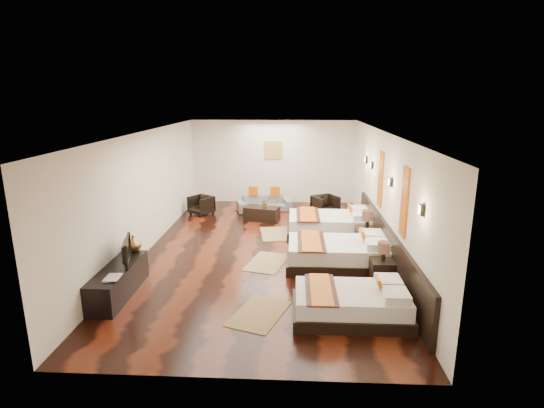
# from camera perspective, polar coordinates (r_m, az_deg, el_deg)

# --- Properties ---
(floor) EXTENTS (5.50, 9.50, 0.01)m
(floor) POSITION_cam_1_polar(r_m,az_deg,el_deg) (10.18, -1.16, -6.22)
(floor) COLOR black
(floor) RESTS_ON ground
(ceiling) EXTENTS (5.50, 9.50, 0.01)m
(ceiling) POSITION_cam_1_polar(r_m,az_deg,el_deg) (9.56, -1.24, 9.69)
(ceiling) COLOR white
(ceiling) RESTS_ON floor
(back_wall) EXTENTS (5.50, 0.01, 2.80)m
(back_wall) POSITION_cam_1_polar(r_m,az_deg,el_deg) (14.43, 0.16, 5.70)
(back_wall) COLOR silver
(back_wall) RESTS_ON floor
(left_wall) EXTENTS (0.01, 9.50, 2.80)m
(left_wall) POSITION_cam_1_polar(r_m,az_deg,el_deg) (10.34, -16.59, 1.59)
(left_wall) COLOR silver
(left_wall) RESTS_ON floor
(right_wall) EXTENTS (0.01, 9.50, 2.80)m
(right_wall) POSITION_cam_1_polar(r_m,az_deg,el_deg) (9.96, 14.79, 1.25)
(right_wall) COLOR silver
(right_wall) RESTS_ON floor
(headboard_panel) EXTENTS (0.08, 6.60, 0.90)m
(headboard_panel) POSITION_cam_1_polar(r_m,az_deg,el_deg) (9.47, 15.14, -5.46)
(headboard_panel) COLOR black
(headboard_panel) RESTS_ON floor
(bed_near) EXTENTS (1.91, 1.20, 0.73)m
(bed_near) POSITION_cam_1_polar(r_m,az_deg,el_deg) (7.32, 10.76, -13.00)
(bed_near) COLOR black
(bed_near) RESTS_ON floor
(bed_mid) EXTENTS (2.21, 1.39, 0.84)m
(bed_mid) POSITION_cam_1_polar(r_m,az_deg,el_deg) (9.27, 9.03, -6.61)
(bed_mid) COLOR black
(bed_mid) RESTS_ON floor
(bed_far) EXTENTS (2.23, 1.40, 0.85)m
(bed_far) POSITION_cam_1_polar(r_m,az_deg,el_deg) (11.23, 7.96, -2.79)
(bed_far) COLOR black
(bed_far) RESTS_ON floor
(nightstand_a) EXTENTS (0.44, 0.44, 0.87)m
(nightstand_a) POSITION_cam_1_polar(r_m,az_deg,el_deg) (8.59, 14.64, -8.54)
(nightstand_a) COLOR black
(nightstand_a) RESTS_ON floor
(nightstand_b) EXTENTS (0.50, 0.50, 0.99)m
(nightstand_b) POSITION_cam_1_polar(r_m,az_deg,el_deg) (10.30, 12.61, -4.28)
(nightstand_b) COLOR black
(nightstand_b) RESTS_ON floor
(jute_mat_near) EXTENTS (1.11, 1.38, 0.01)m
(jute_mat_near) POSITION_cam_1_polar(r_m,az_deg,el_deg) (7.40, -1.71, -14.52)
(jute_mat_near) COLOR olive
(jute_mat_near) RESTS_ON floor
(jute_mat_mid) EXTENTS (1.03, 1.35, 0.01)m
(jute_mat_mid) POSITION_cam_1_polar(r_m,az_deg,el_deg) (9.45, -0.68, -7.87)
(jute_mat_mid) COLOR olive
(jute_mat_mid) RESTS_ON floor
(jute_mat_far) EXTENTS (0.92, 1.30, 0.01)m
(jute_mat_far) POSITION_cam_1_polar(r_m,az_deg,el_deg) (11.32, 0.45, -4.03)
(jute_mat_far) COLOR olive
(jute_mat_far) RESTS_ON floor
(tv_console) EXTENTS (0.50, 1.80, 0.55)m
(tv_console) POSITION_cam_1_polar(r_m,az_deg,el_deg) (8.39, -19.99, -9.75)
(tv_console) COLOR black
(tv_console) RESTS_ON floor
(tv) EXTENTS (0.34, 0.83, 0.48)m
(tv) POSITION_cam_1_polar(r_m,az_deg,el_deg) (8.36, -19.45, -6.01)
(tv) COLOR black
(tv) RESTS_ON tv_console
(book) EXTENTS (0.27, 0.35, 0.03)m
(book) POSITION_cam_1_polar(r_m,az_deg,el_deg) (7.87, -21.56, -9.24)
(book) COLOR black
(book) RESTS_ON tv_console
(figurine) EXTENTS (0.37, 0.37, 0.33)m
(figurine) POSITION_cam_1_polar(r_m,az_deg,el_deg) (8.95, -18.22, -5.07)
(figurine) COLOR brown
(figurine) RESTS_ON tv_console
(sofa) EXTENTS (1.83, 1.12, 0.50)m
(sofa) POSITION_cam_1_polar(r_m,az_deg,el_deg) (13.51, -1.06, 0.11)
(sofa) COLOR slate
(sofa) RESTS_ON floor
(armchair_left) EXTENTS (0.88, 0.89, 0.59)m
(armchair_left) POSITION_cam_1_polar(r_m,az_deg,el_deg) (13.28, -9.53, -0.15)
(armchair_left) COLOR black
(armchair_left) RESTS_ON floor
(armchair_right) EXTENTS (0.94, 0.94, 0.64)m
(armchair_right) POSITION_cam_1_polar(r_m,az_deg,el_deg) (13.04, 7.20, -0.22)
(armchair_right) COLOR black
(armchair_right) RESTS_ON floor
(coffee_table) EXTENTS (1.10, 0.75, 0.40)m
(coffee_table) POSITION_cam_1_polar(r_m,az_deg,el_deg) (12.51, -1.39, -1.30)
(coffee_table) COLOR black
(coffee_table) RESTS_ON floor
(table_plant) EXTENTS (0.28, 0.25, 0.26)m
(table_plant) POSITION_cam_1_polar(r_m,az_deg,el_deg) (12.39, -0.97, 0.12)
(table_plant) COLOR #2E5B1E
(table_plant) RESTS_ON coffee_table
(orange_panel_a) EXTENTS (0.04, 0.40, 1.30)m
(orange_panel_a) POSITION_cam_1_polar(r_m,az_deg,el_deg) (8.09, 17.44, 0.25)
(orange_panel_a) COLOR #D86014
(orange_panel_a) RESTS_ON right_wall
(orange_panel_b) EXTENTS (0.04, 0.40, 1.30)m
(orange_panel_b) POSITION_cam_1_polar(r_m,az_deg,el_deg) (10.19, 14.45, 3.28)
(orange_panel_b) COLOR #D86014
(orange_panel_b) RESTS_ON right_wall
(sconce_near) EXTENTS (0.07, 0.12, 0.18)m
(sconce_near) POSITION_cam_1_polar(r_m,az_deg,el_deg) (7.02, 19.49, -0.75)
(sconce_near) COLOR black
(sconce_near) RESTS_ON right_wall
(sconce_mid) EXTENTS (0.07, 0.12, 0.18)m
(sconce_mid) POSITION_cam_1_polar(r_m,az_deg,el_deg) (9.10, 15.68, 2.87)
(sconce_mid) COLOR black
(sconce_mid) RESTS_ON right_wall
(sconce_far) EXTENTS (0.07, 0.12, 0.18)m
(sconce_far) POSITION_cam_1_polar(r_m,az_deg,el_deg) (11.22, 13.29, 5.12)
(sconce_far) COLOR black
(sconce_far) RESTS_ON right_wall
(sconce_lounge) EXTENTS (0.07, 0.12, 0.18)m
(sconce_lounge) POSITION_cam_1_polar(r_m,az_deg,el_deg) (12.10, 12.55, 5.82)
(sconce_lounge) COLOR black
(sconce_lounge) RESTS_ON right_wall
(gold_artwork) EXTENTS (0.60, 0.04, 0.60)m
(gold_artwork) POSITION_cam_1_polar(r_m,az_deg,el_deg) (14.36, 0.15, 7.27)
(gold_artwork) COLOR #AD873F
(gold_artwork) RESTS_ON back_wall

